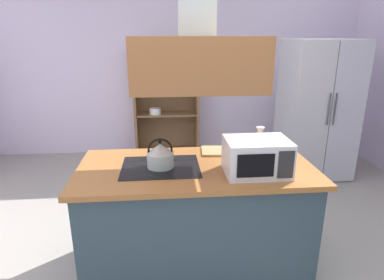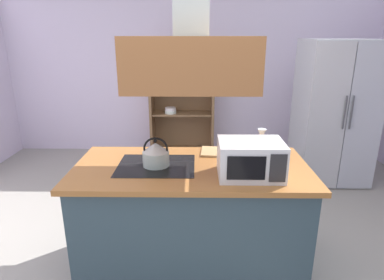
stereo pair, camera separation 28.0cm
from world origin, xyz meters
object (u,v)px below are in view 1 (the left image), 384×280
at_px(kettle, 160,155).
at_px(wine_glass_on_counter, 260,133).
at_px(refrigerator, 317,110).
at_px(cutting_board, 221,151).
at_px(dish_cabinet, 166,109).
at_px(microwave, 257,157).

relative_size(kettle, wine_glass_on_counter, 1.12).
xyz_separation_m(refrigerator, cutting_board, (-1.57, -1.49, -0.01)).
relative_size(refrigerator, wine_glass_on_counter, 8.91).
distance_m(dish_cabinet, cutting_board, 2.51).
relative_size(cutting_board, microwave, 0.74).
bearing_deg(refrigerator, microwave, -125.42).
distance_m(cutting_board, microwave, 0.52).
height_order(dish_cabinet, cutting_board, dish_cabinet).
height_order(dish_cabinet, wine_glass_on_counter, dish_cabinet).
relative_size(refrigerator, cutting_board, 5.40).
bearing_deg(cutting_board, refrigerator, 43.43).
bearing_deg(wine_glass_on_counter, cutting_board, -173.58).
relative_size(kettle, cutting_board, 0.68).
bearing_deg(microwave, dish_cabinet, 101.92).
height_order(dish_cabinet, microwave, dish_cabinet).
xyz_separation_m(dish_cabinet, microwave, (0.62, -2.95, 0.28)).
distance_m(kettle, microwave, 0.73).
distance_m(dish_cabinet, microwave, 3.02).
distance_m(refrigerator, cutting_board, 2.17).
bearing_deg(microwave, wine_glass_on_counter, 71.04).
bearing_deg(cutting_board, kettle, -150.66).
xyz_separation_m(kettle, cutting_board, (0.53, 0.30, -0.09)).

